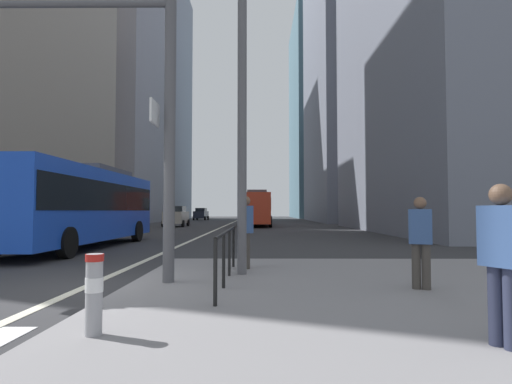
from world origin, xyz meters
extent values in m
plane|color=#303033|center=(0.00, 20.00, 0.00)|extent=(160.00, 160.00, 0.00)
cube|color=gray|center=(5.50, -1.00, 0.07)|extent=(9.00, 10.00, 0.15)
cube|color=silver|center=(1.25, -4.00, 0.01)|extent=(0.45, 3.20, 0.01)
cube|color=silver|center=(2.15, -4.00, 0.01)|extent=(0.45, 3.20, 0.01)
cube|color=silver|center=(3.05, -4.00, 0.01)|extent=(0.45, 3.20, 0.01)
cube|color=beige|center=(0.00, 30.00, 0.01)|extent=(0.20, 80.00, 0.01)
cube|color=gray|center=(-16.00, 44.33, 14.86)|extent=(12.28, 16.81, 29.72)
cube|color=slate|center=(-16.00, 65.52, 21.51)|extent=(11.39, 20.42, 43.02)
cube|color=slate|center=(17.00, 51.72, 23.65)|extent=(11.70, 24.51, 47.30)
cube|color=slate|center=(17.00, 81.95, 21.74)|extent=(12.35, 25.63, 43.49)
cube|color=blue|center=(-3.78, 8.84, 1.73)|extent=(2.61, 11.33, 2.75)
cube|color=black|center=(-3.78, 8.84, 2.07)|extent=(2.65, 11.10, 1.10)
cube|color=#4C4C51|center=(-3.77, 10.54, 3.25)|extent=(1.79, 4.09, 0.30)
cylinder|color=black|center=(-2.62, 5.22, 0.50)|extent=(0.31, 1.00, 1.00)
cylinder|color=black|center=(-2.55, 12.45, 0.50)|extent=(0.31, 1.00, 1.00)
cylinder|color=black|center=(-4.95, 12.47, 0.50)|extent=(0.31, 1.00, 1.00)
cube|color=red|center=(3.28, 32.94, 1.73)|extent=(2.75, 11.21, 2.75)
cube|color=black|center=(3.28, 32.94, 2.07)|extent=(2.78, 10.98, 1.10)
cube|color=#4C4C51|center=(3.24, 31.27, 3.25)|extent=(1.84, 4.05, 0.30)
cylinder|color=black|center=(2.16, 36.53, 0.50)|extent=(0.32, 1.01, 1.00)
cylinder|color=black|center=(4.56, 36.48, 0.50)|extent=(0.32, 1.01, 1.00)
cylinder|color=black|center=(2.00, 29.40, 0.50)|extent=(0.32, 1.01, 1.00)
cylinder|color=black|center=(4.40, 29.34, 0.50)|extent=(0.32, 1.01, 1.00)
cube|color=#232838|center=(-6.03, 59.17, 0.87)|extent=(1.94, 4.46, 1.10)
cube|color=black|center=(-6.03, 59.32, 1.68)|extent=(1.58, 2.43, 0.52)
cylinder|color=black|center=(-5.18, 57.64, 0.32)|extent=(0.24, 0.65, 0.64)
cylinder|color=black|center=(-7.00, 57.71, 0.32)|extent=(0.24, 0.65, 0.64)
cylinder|color=black|center=(-5.07, 60.63, 0.32)|extent=(0.24, 0.65, 0.64)
cylinder|color=black|center=(-6.89, 60.70, 0.32)|extent=(0.24, 0.65, 0.64)
cube|color=silver|center=(3.07, 57.80, 0.87)|extent=(1.96, 4.64, 1.10)
cube|color=black|center=(3.07, 57.65, 1.68)|extent=(1.59, 2.53, 0.52)
cylinder|color=black|center=(2.23, 59.39, 0.32)|extent=(0.25, 0.65, 0.64)
cylinder|color=black|center=(4.04, 59.32, 0.32)|extent=(0.25, 0.65, 0.64)
cylinder|color=black|center=(2.10, 56.29, 0.32)|extent=(0.25, 0.65, 0.64)
cylinder|color=black|center=(3.92, 56.21, 0.32)|extent=(0.25, 0.65, 0.64)
cube|color=black|center=(3.77, 53.12, 0.87)|extent=(1.95, 4.50, 1.10)
cube|color=black|center=(3.76, 52.97, 1.68)|extent=(1.59, 2.45, 0.52)
cylinder|color=black|center=(2.92, 54.66, 0.32)|extent=(0.24, 0.65, 0.64)
cylinder|color=black|center=(4.73, 54.59, 0.32)|extent=(0.24, 0.65, 0.64)
cylinder|color=black|center=(2.80, 51.64, 0.32)|extent=(0.24, 0.65, 0.64)
cylinder|color=black|center=(4.62, 51.57, 0.32)|extent=(0.24, 0.65, 0.64)
cube|color=#B2A899|center=(-4.52, 31.65, 0.87)|extent=(1.81, 4.24, 1.10)
cube|color=black|center=(-4.52, 31.80, 1.68)|extent=(1.51, 2.29, 0.52)
cylinder|color=black|center=(-3.60, 30.22, 0.32)|extent=(0.22, 0.64, 0.64)
cylinder|color=black|center=(-5.42, 30.21, 0.32)|extent=(0.22, 0.64, 0.64)
cylinder|color=black|center=(-3.62, 33.09, 0.32)|extent=(0.22, 0.64, 0.64)
cylinder|color=black|center=(-5.43, 33.08, 0.32)|extent=(0.22, 0.64, 0.64)
cylinder|color=#515156|center=(1.70, 0.11, 3.15)|extent=(0.22, 0.22, 6.00)
cylinder|color=#515156|center=(-0.85, 0.11, 5.55)|extent=(5.10, 0.14, 0.14)
cube|color=white|center=(1.45, -0.07, 3.35)|extent=(0.04, 0.60, 0.44)
cylinder|color=#56565B|center=(3.05, 1.15, 4.15)|extent=(0.20, 0.20, 8.00)
cylinder|color=#99999E|center=(1.62, -3.23, 0.59)|extent=(0.18, 0.18, 0.88)
cylinder|color=white|center=(1.62, -3.23, 0.70)|extent=(0.19, 0.19, 0.16)
cylinder|color=#B21E19|center=(1.62, -3.23, 0.99)|extent=(0.20, 0.20, 0.08)
cylinder|color=black|center=(2.80, -1.84, 0.62)|extent=(0.06, 0.06, 0.95)
cylinder|color=black|center=(2.80, -0.47, 0.62)|extent=(0.06, 0.06, 0.95)
cylinder|color=black|center=(2.80, 0.91, 0.62)|extent=(0.06, 0.06, 0.95)
cylinder|color=black|center=(2.80, 2.28, 0.62)|extent=(0.06, 0.06, 0.95)
cylinder|color=black|center=(2.80, 0.22, 1.10)|extent=(0.06, 4.12, 0.06)
cylinder|color=#423D38|center=(3.14, 1.94, 0.57)|extent=(0.15, 0.15, 0.83)
cylinder|color=#423D38|center=(3.07, 2.09, 0.57)|extent=(0.15, 0.15, 0.83)
cube|color=#38568E|center=(3.10, 2.01, 1.30)|extent=(0.38, 0.45, 0.64)
sphere|color=brown|center=(3.10, 2.01, 1.74)|extent=(0.23, 0.23, 0.23)
cylinder|color=#2D334C|center=(5.83, -3.53, 0.55)|extent=(0.15, 0.15, 0.80)
cylinder|color=#2D334C|center=(5.90, -3.67, 0.55)|extent=(0.15, 0.15, 0.80)
cube|color=#38568E|center=(5.86, -3.60, 1.25)|extent=(0.38, 0.45, 0.61)
sphere|color=brown|center=(5.86, -3.60, 1.67)|extent=(0.22, 0.22, 0.22)
cylinder|color=#423D38|center=(6.16, -0.51, 0.54)|extent=(0.15, 0.15, 0.78)
cylinder|color=#423D38|center=(6.31, -0.58, 0.54)|extent=(0.15, 0.15, 0.78)
cube|color=#38568E|center=(6.23, -0.55, 1.23)|extent=(0.44, 0.37, 0.60)
sphere|color=brown|center=(6.23, -0.55, 1.64)|extent=(0.21, 0.21, 0.21)
camera|label=1|loc=(3.43, -7.78, 1.51)|focal=29.07mm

